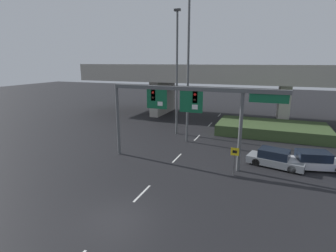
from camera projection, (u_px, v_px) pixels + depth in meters
ground_plane at (118, 218)px, 14.64m from camera, size 160.00×160.00×0.00m
lane_markings at (188, 147)px, 26.84m from camera, size 0.14×37.35×0.01m
signal_gantry at (185, 103)px, 21.27m from camera, size 14.40×0.44×6.53m
speed_limit_sign at (235, 157)px, 19.79m from camera, size 0.60×0.11×2.25m
highway_light_pole_near at (188, 69)px, 26.71m from camera, size 0.70×0.36×14.83m
highway_light_pole_far at (177, 71)px, 29.94m from camera, size 0.70×0.36×14.06m
overpass_bridge at (219, 79)px, 39.77m from camera, size 43.70×9.78×8.10m
grass_embankment at (271, 129)px, 31.44m from camera, size 12.44×6.53×1.25m
parked_sedan_near_right at (275, 159)px, 21.69m from camera, size 4.73×2.71×1.44m
parked_sedan_mid_right at (314, 161)px, 21.20m from camera, size 4.98×2.78×1.45m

